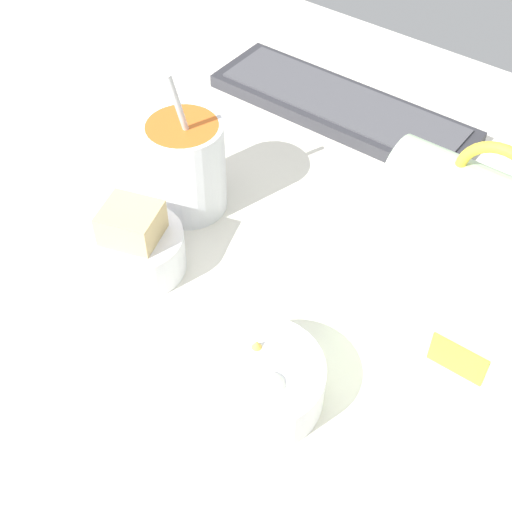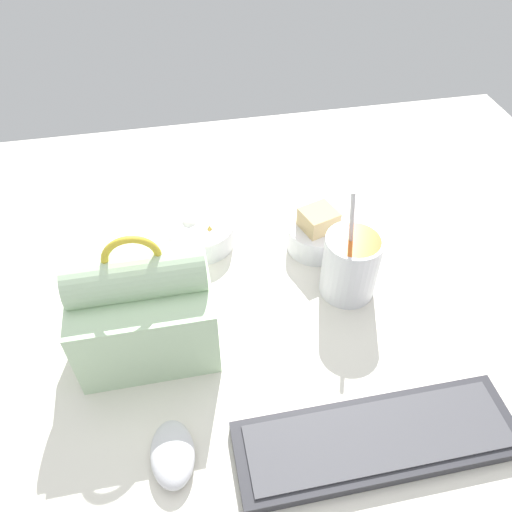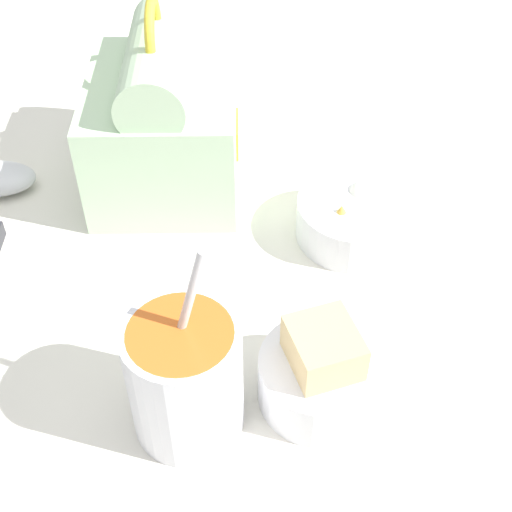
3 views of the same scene
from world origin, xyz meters
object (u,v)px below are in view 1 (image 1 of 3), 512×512
at_px(bento_bowl_sandwich, 135,246).
at_px(lunch_bag, 471,259).
at_px(soup_cup, 186,165).
at_px(keyboard, 342,108).
at_px(bento_bowl_snacks, 259,380).

bearing_deg(bento_bowl_sandwich, lunch_bag, 26.29).
xyz_separation_m(lunch_bag, soup_cup, (-0.33, -0.04, -0.02)).
relative_size(keyboard, lunch_bag, 1.72).
xyz_separation_m(keyboard, lunch_bag, (0.28, -0.22, 0.07)).
xyz_separation_m(soup_cup, bento_bowl_snacks, (0.23, -0.16, -0.04)).
distance_m(bento_bowl_sandwich, bento_bowl_snacks, 0.21).
xyz_separation_m(lunch_bag, bento_bowl_sandwich, (-0.31, -0.15, -0.05)).
bearing_deg(keyboard, bento_bowl_snacks, -67.26).
height_order(keyboard, lunch_bag, lunch_bag).
relative_size(keyboard, bento_bowl_snacks, 3.05).
distance_m(soup_cup, bento_bowl_snacks, 0.28).
bearing_deg(soup_cup, lunch_bag, 7.08).
distance_m(lunch_bag, bento_bowl_sandwich, 0.35).
bearing_deg(soup_cup, bento_bowl_sandwich, -78.62).
height_order(keyboard, bento_bowl_sandwich, bento_bowl_sandwich).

